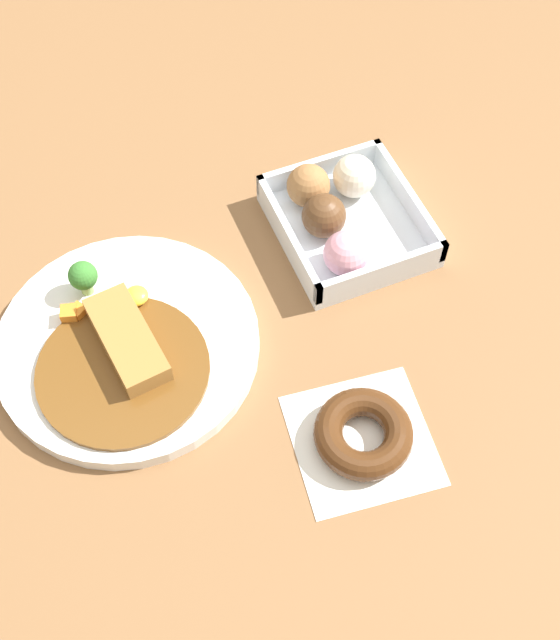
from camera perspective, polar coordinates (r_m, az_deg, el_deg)
The scene contains 4 objects.
ground_plane at distance 0.94m, azimuth -3.89°, elevation 2.10°, with size 1.60×1.60×0.00m, color brown.
curry_plate at distance 0.90m, azimuth -10.66°, elevation -1.68°, with size 0.29×0.29×0.06m.
donut_box at distance 0.98m, azimuth 4.23°, elevation 7.26°, with size 0.18×0.16×0.06m.
chocolate_ring_donut at distance 0.84m, azimuth 5.82°, elevation -7.92°, with size 0.16×0.16×0.03m.
Camera 1 is at (0.52, -0.15, 0.77)m, focal length 45.91 mm.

